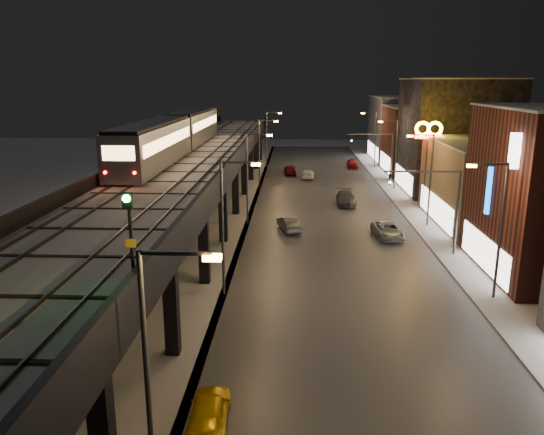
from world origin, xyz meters
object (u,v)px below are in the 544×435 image
object	(u,v)px
subway_train	(177,133)
rail_signal	(129,218)
sign_citgo	(526,173)
car_onc_dark	(387,231)
car_mid_dark	(308,174)
car_taxi	(209,413)
car_onc_white	(346,199)
car_onc_red	(352,164)
car_near_white	(289,224)
car_far_white	(290,170)

from	to	relation	value
subway_train	rail_signal	bearing A→B (deg)	-80.23
subway_train	sign_citgo	distance (m)	34.79
subway_train	car_onc_dark	size ratio (longest dim) A/B	7.96
car_mid_dark	car_onc_dark	bearing A→B (deg)	105.98
rail_signal	car_taxi	size ratio (longest dim) A/B	0.84
rail_signal	subway_train	bearing A→B (deg)	99.77
subway_train	car_mid_dark	world-z (taller)	subway_train
rail_signal	car_onc_white	xyz separation A→B (m)	(11.96, 41.16, -8.25)
subway_train	car_onc_red	xyz separation A→B (m)	(21.87, 30.51, -7.77)
car_mid_dark	sign_citgo	world-z (taller)	sign_citgo
rail_signal	car_mid_dark	xyz separation A→B (m)	(7.96, 57.95, -8.34)
car_near_white	sign_citgo	size ratio (longest dim) A/B	0.38
subway_train	car_onc_red	size ratio (longest dim) A/B	8.98
car_mid_dark	car_onc_red	xyz separation A→B (m)	(7.51, 9.73, 0.07)
sign_citgo	car_far_white	bearing A→B (deg)	108.39
rail_signal	car_onc_dark	xyz separation A→B (m)	(14.50, 28.07, -8.33)
car_near_white	car_onc_dark	bearing A→B (deg)	152.10
rail_signal	car_mid_dark	bearing A→B (deg)	82.18
car_onc_white	car_onc_red	world-z (taller)	car_onc_white
car_far_white	car_onc_white	xyz separation A→B (m)	(6.61, -19.94, 0.01)
subway_train	car_far_white	bearing A→B (deg)	63.84
subway_train	car_far_white	size ratio (longest dim) A/B	8.74
car_taxi	car_far_white	size ratio (longest dim) A/B	0.91
car_near_white	car_onc_dark	size ratio (longest dim) A/B	0.86
car_onc_dark	sign_citgo	bearing A→B (deg)	-70.23
car_near_white	car_onc_red	bearing A→B (deg)	-120.64
car_near_white	car_onc_white	distance (m)	12.89
rail_signal	sign_citgo	world-z (taller)	sign_citgo
car_far_white	sign_citgo	world-z (taller)	sign_citgo
subway_train	car_mid_dark	bearing A→B (deg)	55.36
sign_citgo	car_near_white	bearing A→B (deg)	135.60
car_onc_white	subway_train	bearing A→B (deg)	-166.41
car_onc_red	car_near_white	bearing A→B (deg)	-103.77
rail_signal	sign_citgo	xyz separation A→B (m)	(20.60, 15.23, -0.81)
car_mid_dark	sign_citgo	distance (m)	45.18
car_near_white	rail_signal	bearing A→B (deg)	63.65
subway_train	car_far_white	distance (m)	27.76
car_mid_dark	car_onc_red	distance (m)	12.30
car_near_white	sign_citgo	distance (m)	22.38
rail_signal	car_near_white	xyz separation A→B (m)	(5.54, 29.98, -8.32)
car_taxi	sign_citgo	size ratio (longest dim) A/B	0.37
car_near_white	car_far_white	distance (m)	31.12
car_onc_white	car_taxi	bearing A→B (deg)	-101.59
car_taxi	sign_citgo	distance (m)	24.47
subway_train	sign_citgo	bearing A→B (deg)	-39.10
car_onc_dark	sign_citgo	xyz separation A→B (m)	(6.10, -12.84, 7.52)
subway_train	rail_signal	xyz separation A→B (m)	(6.40, -37.17, 0.51)
car_mid_dark	car_far_white	distance (m)	4.09
car_near_white	car_onc_white	world-z (taller)	car_onc_white
car_taxi	car_far_white	world-z (taller)	car_far_white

